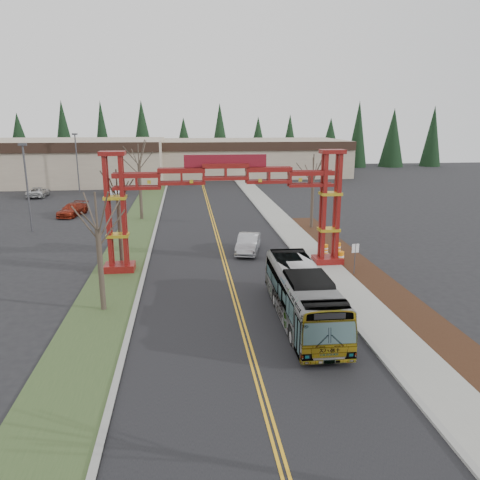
{
  "coord_description": "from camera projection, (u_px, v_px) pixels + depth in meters",
  "views": [
    {
      "loc": [
        -2.9,
        -16.19,
        11.1
      ],
      "look_at": [
        0.4,
        12.19,
        3.69
      ],
      "focal_mm": 35.0,
      "sensor_mm": 36.0,
      "label": 1
    }
  ],
  "objects": [
    {
      "name": "curb_right",
      "position": [
        286.0,
        241.0,
        43.38
      ],
      "size": [
        0.3,
        110.0,
        0.15
      ],
      "primitive_type": "cube",
      "color": "gray",
      "rests_on": "ground"
    },
    {
      "name": "bare_tree_right_far",
      "position": [
        313.0,
        174.0,
        47.48
      ],
      "size": [
        3.05,
        3.05,
        7.67
      ],
      "color": "#382D26",
      "rests_on": "ground"
    },
    {
      "name": "curb_left",
      "position": [
        151.0,
        245.0,
        42.01
      ],
      "size": [
        0.3,
        110.0,
        0.15
      ],
      "primitive_type": "cube",
      "color": "gray",
      "rests_on": "ground"
    },
    {
      "name": "retail_building_east",
      "position": [
        248.0,
        157.0,
        95.78
      ],
      "size": [
        38.0,
        20.3,
        7.0
      ],
      "color": "tan",
      "rests_on": "ground"
    },
    {
      "name": "parked_car_far_a",
      "position": [
        117.0,
        191.0,
        69.51
      ],
      "size": [
        1.93,
        4.43,
        1.41
      ],
      "primitive_type": "imported",
      "rotation": [
        0.0,
        0.0,
        -0.1
      ],
      "color": "silver",
      "rests_on": "ground"
    },
    {
      "name": "retail_building_west",
      "position": [
        33.0,
        161.0,
        83.56
      ],
      "size": [
        46.0,
        22.3,
        7.5
      ],
      "color": "tan",
      "rests_on": "ground"
    },
    {
      "name": "grass_median",
      "position": [
        130.0,
        246.0,
        41.81
      ],
      "size": [
        4.0,
        110.0,
        0.08
      ],
      "primitive_type": "cube",
      "color": "#364C26",
      "rests_on": "ground"
    },
    {
      "name": "parked_car_far_b",
      "position": [
        38.0,
        192.0,
        68.36
      ],
      "size": [
        2.57,
        5.3,
        1.45
      ],
      "primitive_type": "imported",
      "rotation": [
        0.0,
        0.0,
        3.17
      ],
      "color": "silver",
      "rests_on": "ground"
    },
    {
      "name": "conifer_treeline",
      "position": [
        199.0,
        140.0,
        105.53
      ],
      "size": [
        116.1,
        5.6,
        13.0
      ],
      "color": "black",
      "rests_on": "ground"
    },
    {
      "name": "lane_line_left",
      "position": [
        218.0,
        244.0,
        42.7
      ],
      "size": [
        0.12,
        100.0,
        0.01
      ],
      "primitive_type": "cube",
      "color": "gold",
      "rests_on": "road"
    },
    {
      "name": "ground",
      "position": [
        265.0,
        405.0,
        18.68
      ],
      "size": [
        200.0,
        200.0,
        0.0
      ],
      "primitive_type": "plane",
      "color": "black",
      "rests_on": "ground"
    },
    {
      "name": "bare_tree_median_far",
      "position": [
        139.0,
        165.0,
        51.72
      ],
      "size": [
        3.46,
        3.46,
        8.46
      ],
      "color": "#382D26",
      "rests_on": "ground"
    },
    {
      "name": "road",
      "position": [
        220.0,
        244.0,
        42.71
      ],
      "size": [
        12.0,
        110.0,
        0.02
      ],
      "primitive_type": "cube",
      "color": "black",
      "rests_on": "ground"
    },
    {
      "name": "transit_bus",
      "position": [
        303.0,
        296.0,
        26.13
      ],
      "size": [
        2.75,
        10.96,
        3.04
      ],
      "primitive_type": "imported",
      "rotation": [
        0.0,
        0.0,
        -0.02
      ],
      "color": "#B1B3B9",
      "rests_on": "ground"
    },
    {
      "name": "parked_car_mid_a",
      "position": [
        72.0,
        210.0,
        55.02
      ],
      "size": [
        3.27,
        5.39,
        1.46
      ],
      "primitive_type": "imported",
      "rotation": [
        0.0,
        0.0,
        -0.26
      ],
      "color": "maroon",
      "rests_on": "ground"
    },
    {
      "name": "barrel_mid",
      "position": [
        325.0,
        250.0,
        39.3
      ],
      "size": [
        0.48,
        0.48,
        0.88
      ],
      "color": "orange",
      "rests_on": "ground"
    },
    {
      "name": "bare_tree_median_near",
      "position": [
        98.0,
        229.0,
        26.73
      ],
      "size": [
        3.2,
        3.2,
        7.13
      ],
      "color": "#382D26",
      "rests_on": "ground"
    },
    {
      "name": "light_pole_near",
      "position": [
        27.0,
        182.0,
        46.12
      ],
      "size": [
        0.77,
        0.38,
        8.82
      ],
      "color": "#3F3F44",
      "rests_on": "ground"
    },
    {
      "name": "landscape_strip",
      "position": [
        398.0,
        300.0,
        29.42
      ],
      "size": [
        2.6,
        50.0,
        0.12
      ],
      "primitive_type": "cube",
      "color": "black",
      "rests_on": "ground"
    },
    {
      "name": "silver_sedan",
      "position": [
        248.0,
        243.0,
        39.88
      ],
      "size": [
        2.81,
        5.09,
        1.59
      ],
      "primitive_type": "imported",
      "rotation": [
        0.0,
        0.0,
        -0.25
      ],
      "color": "#A5A8AD",
      "rests_on": "ground"
    },
    {
      "name": "sidewalk_right",
      "position": [
        301.0,
        241.0,
        43.55
      ],
      "size": [
        2.6,
        110.0,
        0.14
      ],
      "primitive_type": "cube",
      "color": "gray",
      "rests_on": "ground"
    },
    {
      "name": "bare_tree_median_mid",
      "position": [
        118.0,
        196.0,
        34.91
      ],
      "size": [
        2.92,
        2.92,
        7.51
      ],
      "color": "#382D26",
      "rests_on": "ground"
    },
    {
      "name": "lane_line_right",
      "position": [
        221.0,
        244.0,
        42.72
      ],
      "size": [
        0.12,
        100.0,
        0.01
      ],
      "primitive_type": "cube",
      "color": "gold",
      "rests_on": "road"
    },
    {
      "name": "gateway_arch",
      "position": [
        226.0,
        190.0,
        34.48
      ],
      "size": [
        18.2,
        1.6,
        8.9
      ],
      "color": "#5E0D0C",
      "rests_on": "ground"
    },
    {
      "name": "barrel_north",
      "position": [
        337.0,
        249.0,
        39.37
      ],
      "size": [
        0.54,
        0.54,
        1.01
      ],
      "color": "orange",
      "rests_on": "ground"
    },
    {
      "name": "street_sign",
      "position": [
        355.0,
        253.0,
        33.84
      ],
      "size": [
        0.54,
        0.1,
        2.36
      ],
      "color": "#3F3F44",
      "rests_on": "ground"
    },
    {
      "name": "light_pole_far",
      "position": [
        77.0,
        158.0,
        71.98
      ],
      "size": [
        0.78,
        0.39,
        8.98
      ],
      "color": "#3F3F44",
      "rests_on": "ground"
    },
    {
      "name": "barrel_south",
      "position": [
        340.0,
        258.0,
        36.59
      ],
      "size": [
        0.58,
        0.58,
        1.07
      ],
      "color": "orange",
      "rests_on": "ground"
    }
  ]
}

